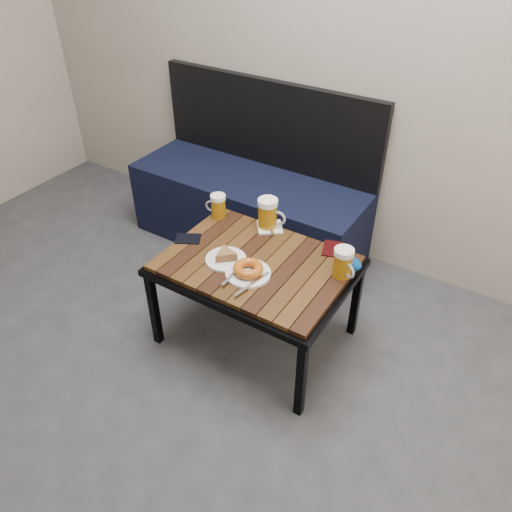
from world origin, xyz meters
The scene contains 13 objects.
ground centered at (0.00, 0.00, 0.00)m, with size 4.00×4.00×0.00m, color #2D2D30.
bench centered at (-0.27, 1.76, 0.27)m, with size 1.40×0.50×0.95m.
cafe_table centered at (0.20, 1.08, 0.43)m, with size 0.84×0.62×0.47m.
beer_mug_left centered at (-0.16, 1.29, 0.53)m, with size 0.11×0.08×0.12m.
beer_mug_centre centered at (0.10, 1.34, 0.55)m, with size 0.14×0.11×0.15m.
beer_mug_right centered at (0.56, 1.19, 0.54)m, with size 0.13×0.11×0.13m.
plate_pie centered at (0.08, 1.01, 0.49)m, with size 0.18×0.18×0.05m.
plate_bagel centered at (0.22, 0.98, 0.49)m, with size 0.20×0.26×0.05m.
napkin_left centered at (0.11, 1.34, 0.48)m, with size 0.16×0.16×0.01m.
napkin_right centered at (0.22, 0.97, 0.48)m, with size 0.17×0.15×0.01m.
passport_navy centered at (-0.16, 1.05, 0.47)m, with size 0.08×0.12×0.01m, color black.
passport_burgundy centered at (0.45, 1.34, 0.47)m, with size 0.09×0.12×0.01m, color black.
knit_pouch centered at (0.56, 1.25, 0.50)m, with size 0.13×0.08×0.06m, color #05168C.
Camera 1 is at (1.12, -0.40, 1.82)m, focal length 35.00 mm.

